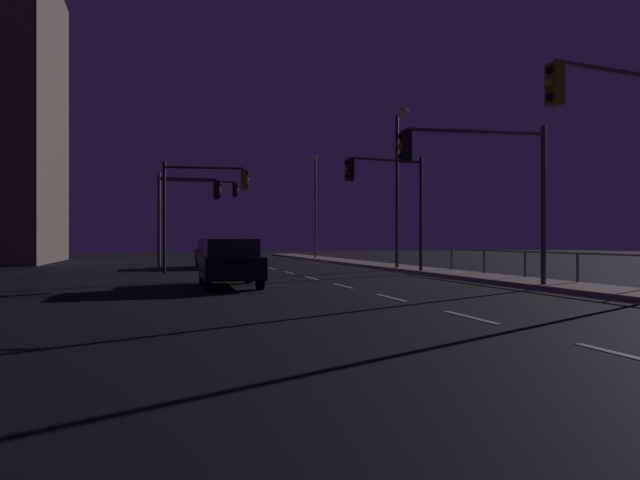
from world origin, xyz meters
name	(u,v)px	position (x,y,z in m)	size (l,w,h in m)	color
ground_plane	(338,285)	(0.00, 17.50, 0.00)	(112.00, 112.00, 0.00)	black
sidewalk_right	(504,279)	(6.47, 17.50, 0.07)	(2.23, 77.00, 0.14)	#9E937F
lane_markings_center	(312,278)	(0.00, 21.00, 0.01)	(0.14, 50.00, 0.01)	silver
lane_edge_line	(412,274)	(5.11, 22.50, 0.01)	(0.14, 53.00, 0.01)	silver
car	(230,262)	(-3.66, 17.77, 0.82)	(1.94, 4.45, 1.57)	black
car_oncoming	(216,253)	(-2.77, 31.23, 0.82)	(2.08, 4.50, 1.57)	black
traffic_light_far_center	(479,170)	(3.57, 14.50, 3.70)	(4.84, 0.71, 4.98)	#38383D
traffic_light_far_right	(194,202)	(-3.55, 37.51, 4.06)	(5.21, 0.34, 5.69)	#2D3033
traffic_light_far_left	(610,132)	(4.42, 10.12, 4.12)	(3.47, 0.64, 5.70)	#2D3033
traffic_light_mid_left	(187,203)	(-4.47, 28.33, 3.40)	(3.14, 0.34, 4.86)	#4C4C51
traffic_light_near_right	(388,189)	(3.94, 22.49, 3.80)	(3.93, 0.76, 5.19)	#2D3033
traffic_light_mid_right	(202,195)	(-3.88, 26.37, 3.67)	(4.00, 0.61, 5.20)	#2D3033
street_lamp_across_street	(315,197)	(6.14, 42.53, 4.92)	(1.06, 2.36, 7.96)	#4C4C51
street_lamp_corner	(398,175)	(5.65, 25.29, 4.79)	(0.97, 2.31, 7.72)	#38383D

